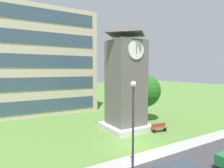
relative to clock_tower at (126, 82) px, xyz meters
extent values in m
plane|color=#567F38|center=(-2.43, -4.42, -5.39)|extent=(160.00, 160.00, 0.00)
cube|color=#9E9E99|center=(-2.43, -6.75, -5.39)|extent=(120.00, 1.60, 0.01)
cube|color=beige|center=(-8.85, 18.87, 2.61)|extent=(21.41, 15.99, 16.00)
cube|color=#384C60|center=(-8.85, 10.83, -3.79)|extent=(19.70, 0.10, 1.80)
cube|color=#384C60|center=(-8.85, 10.83, -0.59)|extent=(19.70, 0.10, 1.80)
cube|color=#384C60|center=(-8.85, 10.83, 2.61)|extent=(19.70, 0.10, 1.80)
cube|color=#384C60|center=(-8.85, 10.83, 5.81)|extent=(19.70, 0.10, 1.80)
cube|color=#384C60|center=(-8.85, 10.83, 9.01)|extent=(19.70, 0.10, 1.80)
cube|color=#605B56|center=(-0.01, 0.01, -0.38)|extent=(3.55, 3.55, 10.01)
cube|color=beige|center=(-0.01, 0.01, -5.09)|extent=(4.79, 4.79, 0.60)
pyramid|color=#4D4945|center=(-0.01, 0.01, 5.90)|extent=(3.90, 3.90, 1.28)
cylinder|color=white|center=(-0.01, -1.83, 3.42)|extent=(1.95, 0.12, 1.95)
cylinder|color=white|center=(1.83, 0.01, 3.42)|extent=(0.12, 1.95, 1.95)
cube|color=black|center=(-0.01, -1.90, 3.59)|extent=(0.07, 0.08, 0.59)
cube|color=black|center=(-0.01, -1.91, 3.42)|extent=(0.05, 0.06, 0.88)
cube|color=brown|center=(2.49, -2.85, -4.94)|extent=(1.85, 0.76, 0.06)
cube|color=brown|center=(2.52, -2.64, -4.71)|extent=(1.79, 0.33, 0.40)
cube|color=black|center=(1.78, -2.74, -5.16)|extent=(0.15, 0.44, 0.45)
cube|color=black|center=(3.20, -2.97, -5.16)|extent=(0.15, 0.44, 0.45)
cylinder|color=#333338|center=(-5.39, -8.50, -2.54)|extent=(0.14, 0.14, 5.69)
sphere|color=#F2EFCC|center=(-5.39, -8.50, 0.49)|extent=(0.36, 0.36, 0.36)
cylinder|color=#513823|center=(4.46, 2.07, -4.18)|extent=(0.40, 0.40, 2.42)
sphere|color=#21631B|center=(4.46, 2.07, -1.43)|extent=(4.38, 4.38, 4.38)
cylinder|color=black|center=(0.65, -10.73, -5.06)|extent=(0.67, 0.25, 0.66)
camera|label=1|loc=(-12.73, -18.15, 1.35)|focal=31.56mm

